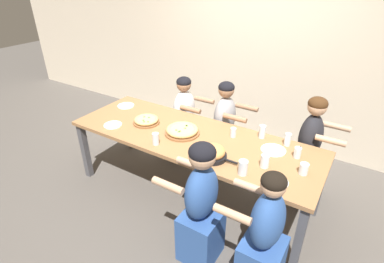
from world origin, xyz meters
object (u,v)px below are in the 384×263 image
empty_plate_a (113,125)px  empty_plate_b (273,150)px  drinking_glass_b (262,133)px  diner_far_midleft (185,120)px  empty_plate_d (275,182)px  drinking_glass_d (243,168)px  empty_plate_c (126,106)px  drinking_glass_f (265,162)px  drinking_glass_a (156,139)px  diner_near_midright (201,208)px  diner_far_right (308,152)px  cocktail_glass_blue (297,153)px  diner_far_center (224,130)px  pizza_board_second (146,120)px  skillet_bowl (213,153)px  drinking_glass_g (304,169)px  pizza_board_main (182,131)px  drinking_glass_c (233,133)px  diner_near_right (264,240)px  drinking_glass_e (288,140)px

empty_plate_a → empty_plate_b: bearing=14.7°
drinking_glass_b → diner_far_midleft: 1.26m
empty_plate_d → drinking_glass_d: size_ratio=1.70×
empty_plate_b → empty_plate_c: same height
empty_plate_a → drinking_glass_f: (1.71, 0.14, 0.05)m
drinking_glass_a → diner_near_midright: bearing=-25.4°
drinking_glass_f → diner_near_midright: size_ratio=0.10×
empty_plate_a → diner_far_right: size_ratio=0.17×
cocktail_glass_blue → drinking_glass_a: (-1.25, -0.51, 0.01)m
drinking_glass_a → drinking_glass_d: drinking_glass_d is taller
drinking_glass_d → diner_far_center: size_ratio=0.11×
pizza_board_second → drinking_glass_f: drinking_glass_f is taller
empty_plate_a → drinking_glass_b: (1.50, 0.62, 0.05)m
pizza_board_second → skillet_bowl: 1.00m
diner_far_right → drinking_glass_g: bearing=7.2°
empty_plate_d → diner_far_right: bearing=85.7°
pizza_board_main → drinking_glass_c: drinking_glass_c is taller
pizza_board_main → pizza_board_second: (-0.48, -0.01, -0.00)m
drinking_glass_a → drinking_glass_c: drinking_glass_a is taller
empty_plate_d → skillet_bowl: bearing=176.0°
diner_far_right → diner_near_right: size_ratio=1.05×
empty_plate_c → diner_far_right: bearing=12.6°
drinking_glass_c → drinking_glass_d: drinking_glass_d is taller
drinking_glass_e → drinking_glass_b: bearing=177.9°
skillet_bowl → pizza_board_second: bearing=166.8°
pizza_board_main → skillet_bowl: skillet_bowl is taller
drinking_glass_a → diner_far_midleft: diner_far_midleft is taller
empty_plate_d → drinking_glass_c: size_ratio=2.24×
empty_plate_a → diner_far_midleft: size_ratio=0.18×
skillet_bowl → empty_plate_c: 1.56m
drinking_glass_e → diner_near_right: diner_near_right is taller
empty_plate_d → drinking_glass_a: size_ratio=1.84×
drinking_glass_c → diner_near_right: 1.17m
diner_near_right → cocktail_glass_blue: bearing=1.7°
pizza_board_second → empty_plate_b: size_ratio=1.25×
pizza_board_main → skillet_bowl: 0.55m
drinking_glass_e → drinking_glass_a: bearing=-148.8°
pizza_board_main → empty_plate_b: (0.93, 0.18, -0.03)m
drinking_glass_b → drinking_glass_e: drinking_glass_b is taller
empty_plate_b → drinking_glass_g: (0.34, -0.22, 0.04)m
cocktail_glass_blue → drinking_glass_e: cocktail_glass_blue is taller
empty_plate_c → diner_far_midleft: diner_far_midleft is taller
empty_plate_a → drinking_glass_d: (1.59, -0.06, 0.06)m
cocktail_glass_blue → drinking_glass_b: bearing=156.7°
drinking_glass_c → diner_near_right: (0.69, -0.89, -0.30)m
empty_plate_a → drinking_glass_f: drinking_glass_f is taller
diner_far_right → pizza_board_main: bearing=-59.3°
empty_plate_d → diner_far_midleft: 1.83m
empty_plate_d → empty_plate_b: bearing=109.9°
drinking_glass_b → drinking_glass_g: (0.52, -0.40, -0.02)m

